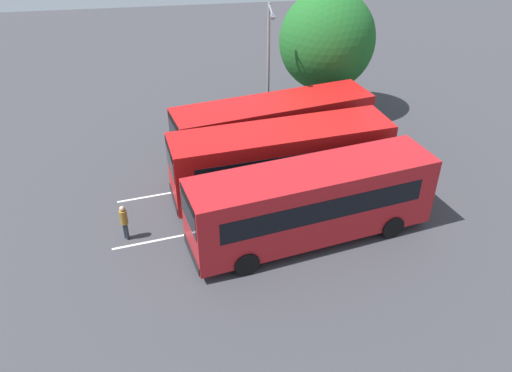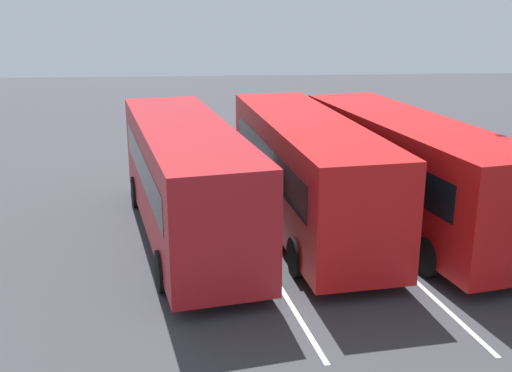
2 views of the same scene
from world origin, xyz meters
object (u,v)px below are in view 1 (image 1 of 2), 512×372
bus_far_left (273,129)px  street_lamp (269,62)px  bus_center_left (281,159)px  bus_center_right (311,202)px  pedestrian (124,220)px  depot_tree (327,41)px

bus_far_left → street_lamp: 4.12m
bus_far_left → bus_center_left: 3.05m
bus_far_left → bus_center_right: bearing=80.8°
bus_far_left → pedestrian: (7.34, 5.51, -0.87)m
bus_far_left → depot_tree: 7.35m
bus_far_left → street_lamp: street_lamp is taller
pedestrian → street_lamp: 12.18m
pedestrian → street_lamp: street_lamp is taller
bus_far_left → street_lamp: size_ratio=1.45×
bus_center_left → depot_tree: size_ratio=1.40×
bus_center_right → pedestrian: bearing=-19.8°
bus_far_left → depot_tree: (-4.20, -5.39, 2.72)m
pedestrian → street_lamp: size_ratio=0.23×
bus_center_right → street_lamp: bearing=-101.5°
pedestrian → street_lamp: (-7.71, -8.86, 3.24)m
street_lamp → depot_tree: size_ratio=0.97×
pedestrian → depot_tree: bearing=4.4°
pedestrian → bus_far_left: bearing=-2.0°
bus_center_left → street_lamp: street_lamp is taller
depot_tree → bus_center_left: bearing=62.5°
bus_center_left → bus_center_right: size_ratio=1.00×
bus_center_right → depot_tree: bearing=-119.2°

